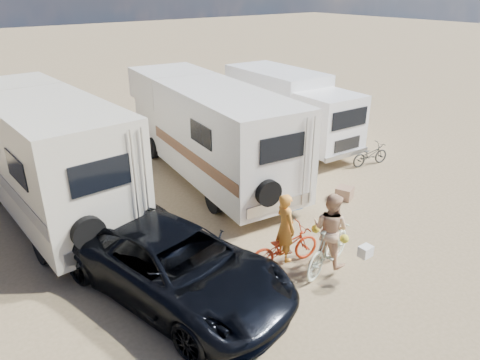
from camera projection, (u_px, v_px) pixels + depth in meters
ground at (367, 263)px, 10.38m from camera, size 140.00×140.00×0.00m
rv_main at (208, 131)px, 14.52m from camera, size 3.37×8.55×3.09m
rv_left at (49, 160)px, 11.82m from camera, size 2.77×7.08×3.38m
box_truck at (290, 110)px, 17.42m from camera, size 2.49×6.27×2.87m
dark_suv at (176, 264)px, 9.07m from camera, size 3.58×5.69×1.46m
bike_man at (284, 247)px, 10.14m from camera, size 1.87×0.92×0.94m
bike_woman at (328, 247)px, 9.96m from camera, size 1.94×1.00×1.12m
rider_man at (285, 234)px, 10.00m from camera, size 0.49×0.65×1.63m
rider_woman at (330, 236)px, 9.83m from camera, size 0.85×0.98×1.72m
bike_parked at (370, 155)px, 15.81m from camera, size 1.58×0.79×0.79m
cooler at (292, 202)px, 12.84m from camera, size 0.56×0.45×0.40m
crate at (344, 193)px, 13.40m from camera, size 0.60×0.60×0.37m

